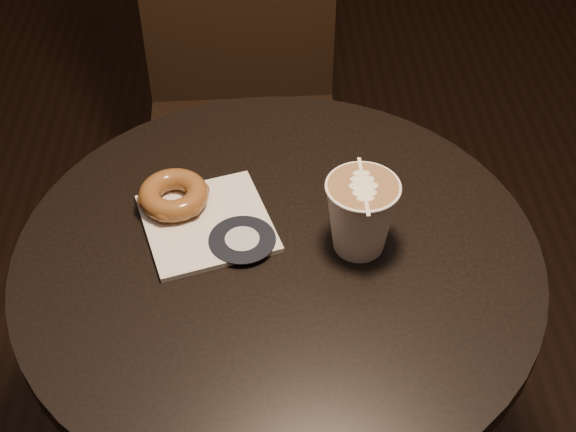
{
  "coord_description": "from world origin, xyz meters",
  "views": [
    {
      "loc": [
        -0.02,
        -0.73,
        1.52
      ],
      "look_at": [
        0.01,
        0.03,
        0.79
      ],
      "focal_mm": 50.0,
      "sensor_mm": 36.0,
      "label": 1
    }
  ],
  "objects_px": {
    "cafe_table": "(279,343)",
    "chair": "(242,81)",
    "doughnut": "(174,195)",
    "pastry_bag": "(207,223)",
    "latte_cup": "(361,216)"
  },
  "relations": [
    {
      "from": "chair",
      "to": "latte_cup",
      "type": "relative_size",
      "value": 9.48
    },
    {
      "from": "chair",
      "to": "cafe_table",
      "type": "bearing_deg",
      "value": -87.05
    },
    {
      "from": "cafe_table",
      "to": "doughnut",
      "type": "xyz_separation_m",
      "value": [
        -0.14,
        0.09,
        0.22
      ]
    },
    {
      "from": "cafe_table",
      "to": "chair",
      "type": "height_order",
      "value": "chair"
    },
    {
      "from": "pastry_bag",
      "to": "chair",
      "type": "bearing_deg",
      "value": 69.49
    },
    {
      "from": "cafe_table",
      "to": "doughnut",
      "type": "distance_m",
      "value": 0.28
    },
    {
      "from": "pastry_bag",
      "to": "latte_cup",
      "type": "height_order",
      "value": "latte_cup"
    },
    {
      "from": "doughnut",
      "to": "chair",
      "type": "bearing_deg",
      "value": 81.48
    },
    {
      "from": "pastry_bag",
      "to": "doughnut",
      "type": "height_order",
      "value": "doughnut"
    },
    {
      "from": "cafe_table",
      "to": "pastry_bag",
      "type": "relative_size",
      "value": 4.53
    },
    {
      "from": "latte_cup",
      "to": "cafe_table",
      "type": "bearing_deg",
      "value": -176.4
    },
    {
      "from": "chair",
      "to": "doughnut",
      "type": "xyz_separation_m",
      "value": [
        -0.09,
        -0.58,
        0.21
      ]
    },
    {
      "from": "cafe_table",
      "to": "latte_cup",
      "type": "height_order",
      "value": "latte_cup"
    },
    {
      "from": "chair",
      "to": "latte_cup",
      "type": "bearing_deg",
      "value": -77.93
    },
    {
      "from": "doughnut",
      "to": "latte_cup",
      "type": "xyz_separation_m",
      "value": [
        0.25,
        -0.08,
        0.03
      ]
    }
  ]
}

